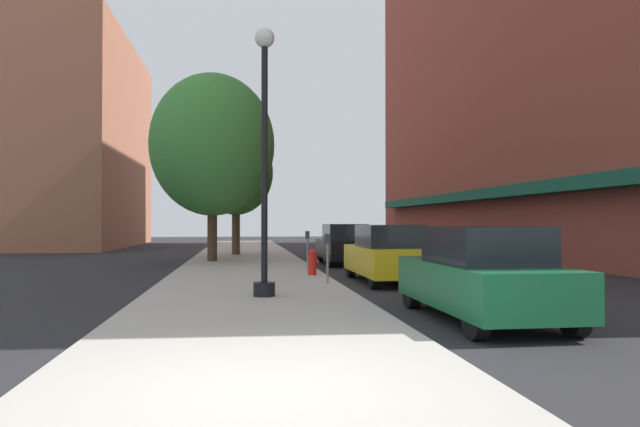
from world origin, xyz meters
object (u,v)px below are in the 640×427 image
parking_meter_near (307,245)px  tree_mid (213,145)px  parking_meter_far (328,252)px  tree_near (236,173)px  car_green (482,275)px  car_yellow (388,254)px  fire_hydrant (312,262)px  car_black (344,245)px  lamppost (264,155)px

parking_meter_near → tree_mid: (-3.44, 4.67, 4.00)m
parking_meter_near → parking_meter_far: same height
tree_near → car_green: tree_near is taller
parking_meter_far → car_yellow: 2.29m
fire_hydrant → car_yellow: (2.04, -1.32, 0.29)m
fire_hydrant → tree_mid: bearing=116.4°
car_green → car_black: size_ratio=1.00×
tree_near → car_black: (4.46, -5.75, -3.39)m
tree_mid → car_black: bearing=-10.5°
lamppost → parking_meter_far: 3.67m
parking_meter_near → tree_near: bearing=104.9°
car_green → parking_meter_far: bearing=110.8°
car_green → car_black: bearing=90.6°
lamppost → car_black: lamppost is taller
fire_hydrant → parking_meter_near: size_ratio=0.60×
tree_mid → car_yellow: (5.39, -8.08, -4.14)m
lamppost → tree_mid: size_ratio=0.76×
car_green → parking_meter_near: bearing=101.7°
car_green → lamppost: bearing=141.6°
parking_meter_near → parking_meter_far: size_ratio=1.00×
car_black → lamppost: bearing=-111.0°
lamppost → fire_hydrant: size_ratio=7.47×
parking_meter_far → tree_mid: (-3.44, 9.28, 4.00)m
tree_mid → car_green: bearing=-69.7°
tree_mid → fire_hydrant: bearing=-63.6°
parking_meter_near → tree_mid: 7.05m
lamppost → tree_near: size_ratio=0.95×
parking_meter_near → parking_meter_far: (0.00, -4.61, 0.00)m
fire_hydrant → parking_meter_far: size_ratio=0.60×
lamppost → car_green: (3.70, -2.99, -2.39)m
car_black → parking_meter_far: bearing=-105.0°
tree_mid → car_yellow: tree_mid is taller
car_green → car_black: 13.59m
car_yellow → car_black: bearing=88.1°
car_green → car_yellow: size_ratio=1.00×
tree_mid → car_black: 6.87m
tree_mid → car_black: size_ratio=1.81×
fire_hydrant → car_green: size_ratio=0.18×
car_black → parking_meter_near: bearing=-119.7°
lamppost → tree_mid: bearing=98.3°
lamppost → parking_meter_near: size_ratio=4.50×
tree_near → parking_meter_near: bearing=-75.1°
fire_hydrant → car_yellow: bearing=-32.8°
car_black → car_yellow: bearing=-91.8°
parking_meter_far → tree_near: bearing=100.1°
parking_meter_near → tree_near: tree_near is taller
parking_meter_far → parking_meter_near: bearing=90.0°
tree_mid → parking_meter_far: bearing=-69.6°
tree_mid → car_green: size_ratio=1.81×
fire_hydrant → car_black: 6.12m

